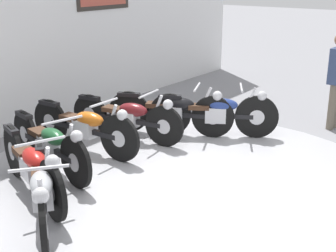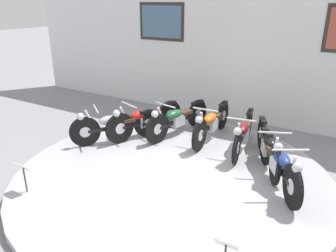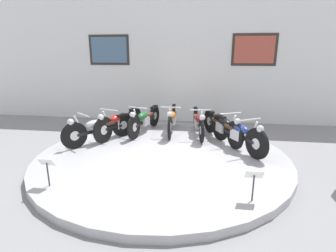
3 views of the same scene
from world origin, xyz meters
name	(u,v)px [view 1 (image 1 of 3)]	position (x,y,z in m)	size (l,w,h in m)	color
ground_plane	(181,192)	(0.00, 0.00, 0.00)	(60.00, 60.00, 0.00)	gray
display_platform	(181,186)	(0.00, 0.00, 0.08)	(5.48, 5.48, 0.15)	#ADADB2
motorcycle_silver	(42,190)	(-1.68, 0.53, 0.53)	(1.27, 1.59, 0.79)	black
motorcycle_red	(32,165)	(-1.35, 1.12, 0.55)	(0.76, 1.92, 0.81)	black
motorcycle_green	(50,143)	(-0.75, 1.52, 0.54)	(0.59, 1.96, 0.80)	black
motorcycle_orange	(85,126)	(0.00, 1.67, 0.54)	(0.54, 2.01, 0.81)	black
motorcycle_maroon	(128,116)	(0.75, 1.52, 0.53)	(0.54, 1.96, 0.79)	black
motorcycle_black	(173,110)	(1.35, 1.12, 0.54)	(0.89, 1.85, 0.81)	black
motorcycle_blue	(216,112)	(1.68, 0.53, 0.55)	(1.08, 1.76, 0.81)	black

